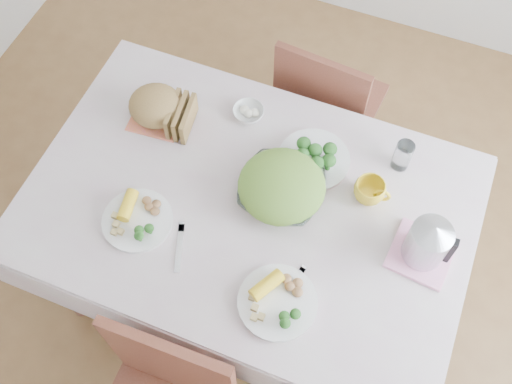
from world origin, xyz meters
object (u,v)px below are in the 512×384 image
at_px(salad_bowl, 281,191).
at_px(dinner_plate_left, 138,221).
at_px(dinner_plate_right, 278,302).
at_px(yellow_mug, 369,191).
at_px(chair_far, 331,99).
at_px(dining_table, 249,249).
at_px(electric_kettle, 430,239).

relative_size(salad_bowl, dinner_plate_left, 1.17).
xyz_separation_m(dinner_plate_right, yellow_mug, (0.15, 0.47, 0.03)).
distance_m(dinner_plate_right, yellow_mug, 0.49).
bearing_deg(salad_bowl, yellow_mug, 20.46).
bearing_deg(dinner_plate_right, dinner_plate_left, 170.23).
bearing_deg(dinner_plate_right, chair_far, 97.55).
bearing_deg(dinner_plate_left, dinner_plate_right, -9.77).
bearing_deg(chair_far, dining_table, 89.36).
distance_m(chair_far, yellow_mug, 0.74).
bearing_deg(dinner_plate_left, chair_far, 67.91).
xyz_separation_m(chair_far, dinner_plate_right, (0.14, -1.06, 0.31)).
xyz_separation_m(dinner_plate_left, electric_kettle, (0.90, 0.23, 0.11)).
bearing_deg(dinner_plate_right, salad_bowl, 108.99).
bearing_deg(yellow_mug, dining_table, -154.90).
bearing_deg(electric_kettle, yellow_mug, 164.51).
xyz_separation_m(dining_table, chair_far, (0.08, 0.76, 0.09)).
distance_m(dining_table, yellow_mug, 0.59).
distance_m(yellow_mug, electric_kettle, 0.27).
bearing_deg(dinner_plate_left, dining_table, 32.79).
relative_size(dinner_plate_left, electric_kettle, 1.28).
height_order(salad_bowl, yellow_mug, yellow_mug).
height_order(dinner_plate_right, yellow_mug, yellow_mug).
relative_size(dinner_plate_left, dinner_plate_right, 0.95).
distance_m(dining_table, salad_bowl, 0.44).
height_order(chair_far, yellow_mug, chair_far).
bearing_deg(dining_table, dinner_plate_right, -53.52).
relative_size(dining_table, yellow_mug, 13.08).
xyz_separation_m(chair_far, yellow_mug, (0.29, -0.59, 0.34)).
relative_size(dining_table, chair_far, 1.57).
height_order(dining_table, yellow_mug, yellow_mug).
relative_size(dinner_plate_right, yellow_mug, 2.34).
relative_size(dining_table, electric_kettle, 7.58).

